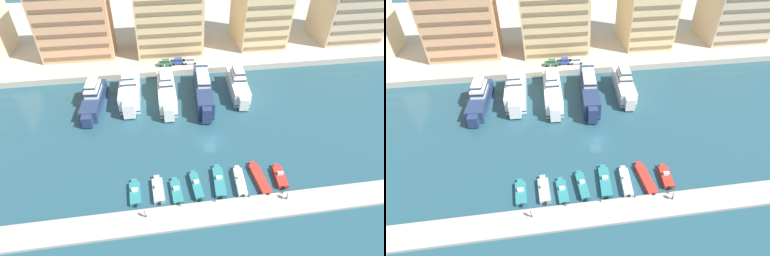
% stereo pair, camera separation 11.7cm
% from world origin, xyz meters
% --- Properties ---
extents(ground_plane, '(400.00, 400.00, 0.00)m').
position_xyz_m(ground_plane, '(0.00, 0.00, 0.00)').
color(ground_plane, '#234C5B').
extents(quay_promenade, '(180.00, 70.00, 1.76)m').
position_xyz_m(quay_promenade, '(0.00, 63.42, 0.88)').
color(quay_promenade, '#BCB29E').
rests_on(quay_promenade, ground).
extents(pier_dock, '(120.00, 4.77, 0.57)m').
position_xyz_m(pier_dock, '(0.00, -18.45, 0.28)').
color(pier_dock, '#A8A399').
rests_on(pier_dock, ground).
extents(yacht_navy_far_left, '(5.29, 18.15, 7.72)m').
position_xyz_m(yacht_navy_far_left, '(-26.02, 17.02, 2.14)').
color(yacht_navy_far_left, navy).
rests_on(yacht_navy_far_left, ground).
extents(yacht_white_left, '(5.14, 17.22, 8.51)m').
position_xyz_m(yacht_white_left, '(-17.18, 18.44, 2.59)').
color(yacht_white_left, white).
rests_on(yacht_white_left, ground).
extents(yacht_white_mid_left, '(4.58, 20.69, 8.16)m').
position_xyz_m(yacht_white_mid_left, '(-7.98, 17.75, 2.42)').
color(yacht_white_mid_left, white).
rests_on(yacht_white_mid_left, ground).
extents(yacht_navy_center_left, '(5.65, 21.90, 7.64)m').
position_xyz_m(yacht_navy_center_left, '(1.25, 16.10, 2.48)').
color(yacht_navy_center_left, navy).
rests_on(yacht_navy_center_left, ground).
extents(yacht_ivory_center, '(5.20, 17.01, 8.19)m').
position_xyz_m(yacht_ivory_center, '(10.67, 17.44, 2.36)').
color(yacht_ivory_center, silver).
rests_on(yacht_ivory_center, ground).
extents(motorboat_teal_far_left, '(2.18, 6.07, 1.31)m').
position_xyz_m(motorboat_teal_far_left, '(-16.06, -12.31, 0.43)').
color(motorboat_teal_far_left, teal).
rests_on(motorboat_teal_far_left, ground).
extents(motorboat_grey_left, '(2.21, 6.49, 1.37)m').
position_xyz_m(motorboat_grey_left, '(-11.93, -12.26, 0.45)').
color(motorboat_grey_left, '#9EA3A8').
rests_on(motorboat_grey_left, ground).
extents(motorboat_teal_mid_left, '(2.05, 6.16, 1.21)m').
position_xyz_m(motorboat_teal_mid_left, '(-8.69, -12.99, 0.39)').
color(motorboat_teal_mid_left, teal).
rests_on(motorboat_teal_mid_left, ground).
extents(motorboat_teal_center_left, '(2.00, 6.89, 1.55)m').
position_xyz_m(motorboat_teal_center_left, '(-4.96, -12.40, 0.53)').
color(motorboat_teal_center_left, teal).
rests_on(motorboat_teal_center_left, ground).
extents(motorboat_teal_center, '(2.57, 7.88, 1.45)m').
position_xyz_m(motorboat_teal_center, '(-0.63, -11.94, 0.46)').
color(motorboat_teal_center, teal).
rests_on(motorboat_teal_center, ground).
extents(motorboat_white_center_right, '(2.16, 7.22, 1.51)m').
position_xyz_m(motorboat_white_center_right, '(3.16, -12.60, 0.55)').
color(motorboat_white_center_right, white).
rests_on(motorboat_white_center_right, ground).
extents(motorboat_red_mid_right, '(2.34, 8.26, 0.88)m').
position_xyz_m(motorboat_red_mid_right, '(7.05, -12.30, 0.43)').
color(motorboat_red_mid_right, red).
rests_on(motorboat_red_mid_right, ground).
extents(motorboat_red_right, '(2.31, 5.96, 1.56)m').
position_xyz_m(motorboat_red_right, '(10.93, -12.52, 0.53)').
color(motorboat_red_right, red).
rests_on(motorboat_red_right, ground).
extents(car_green_far_left, '(4.19, 2.11, 1.80)m').
position_xyz_m(car_green_far_left, '(-7.13, 31.78, 2.73)').
color(car_green_far_left, '#2D6642').
rests_on(car_green_far_left, quay_promenade).
extents(car_blue_left, '(4.17, 2.06, 1.80)m').
position_xyz_m(car_blue_left, '(-3.38, 32.20, 2.73)').
color(car_blue_left, '#28428E').
rests_on(car_blue_left, quay_promenade).
extents(car_white_mid_left, '(4.17, 2.07, 1.80)m').
position_xyz_m(car_white_mid_left, '(0.17, 32.04, 2.73)').
color(car_white_mid_left, white).
rests_on(car_white_mid_left, quay_promenade).
extents(apartment_block_left, '(20.93, 12.42, 26.19)m').
position_xyz_m(apartment_block_left, '(-32.15, 43.09, 13.91)').
color(apartment_block_left, tan).
rests_on(apartment_block_left, quay_promenade).
extents(apartment_block_mid_left, '(19.94, 15.79, 26.71)m').
position_xyz_m(apartment_block_mid_left, '(-4.96, 43.27, 14.16)').
color(apartment_block_mid_left, '#E0BC84').
rests_on(apartment_block_mid_left, quay_promenade).
extents(apartment_block_center_left, '(14.74, 18.01, 27.02)m').
position_xyz_m(apartment_block_center_left, '(24.16, 44.82, 14.32)').
color(apartment_block_center_left, '#E0BC84').
rests_on(apartment_block_center_left, quay_promenade).
extents(apartment_block_center, '(20.07, 16.24, 25.46)m').
position_xyz_m(apartment_block_center, '(54.12, 43.81, 13.53)').
color(apartment_block_center, '#C6AD89').
rests_on(apartment_block_center, quay_promenade).
extents(pedestrian_near_edge, '(0.35, 0.65, 1.74)m').
position_xyz_m(pedestrian_near_edge, '(10.19, -17.57, 1.60)').
color(pedestrian_near_edge, '#282D3D').
rests_on(pedestrian_near_edge, pier_dock).
extents(pedestrian_mid_deck, '(0.45, 0.59, 1.73)m').
position_xyz_m(pedestrian_mid_deck, '(-14.23, -17.68, 1.60)').
color(pedestrian_mid_deck, '#4C515B').
rests_on(pedestrian_mid_deck, pier_dock).
extents(bollard_west, '(0.20, 0.20, 0.61)m').
position_xyz_m(bollard_west, '(-8.43, -16.31, 0.90)').
color(bollard_west, '#2D2D33').
rests_on(bollard_west, pier_dock).
extents(bollard_west_mid, '(0.20, 0.20, 0.61)m').
position_xyz_m(bollard_west_mid, '(-2.31, -16.31, 0.90)').
color(bollard_west_mid, '#2D2D33').
rests_on(bollard_west_mid, pier_dock).
extents(bollard_east_mid, '(0.20, 0.20, 0.61)m').
position_xyz_m(bollard_east_mid, '(3.80, -16.31, 0.90)').
color(bollard_east_mid, '#2D2D33').
rests_on(bollard_east_mid, pier_dock).
extents(bollard_east, '(0.20, 0.20, 0.61)m').
position_xyz_m(bollard_east, '(9.92, -16.31, 0.90)').
color(bollard_east, '#2D2D33').
rests_on(bollard_east, pier_dock).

